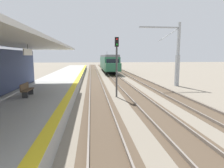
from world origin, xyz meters
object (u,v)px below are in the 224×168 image
(catenary_pylon_far_side, at_px, (175,56))
(platform_bench, at_px, (27,89))
(rail_signal_post, at_px, (117,61))
(approaching_train, at_px, (108,62))

(catenary_pylon_far_side, xyz_separation_m, platform_bench, (-14.40, -8.78, -2.23))
(rail_signal_post, distance_m, platform_bench, 7.56)
(platform_bench, bearing_deg, catenary_pylon_far_side, 31.38)
(rail_signal_post, relative_size, platform_bench, 3.25)
(rail_signal_post, relative_size, catenary_pylon_far_side, 0.69)
(approaching_train, xyz_separation_m, catenary_pylon_far_side, (6.06, -21.63, 1.43))
(platform_bench, bearing_deg, approaching_train, 74.67)
(approaching_train, relative_size, platform_bench, 12.25)
(rail_signal_post, xyz_separation_m, platform_bench, (-6.58, -3.25, -1.82))
(rail_signal_post, xyz_separation_m, catenary_pylon_far_side, (7.81, 5.53, 0.41))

